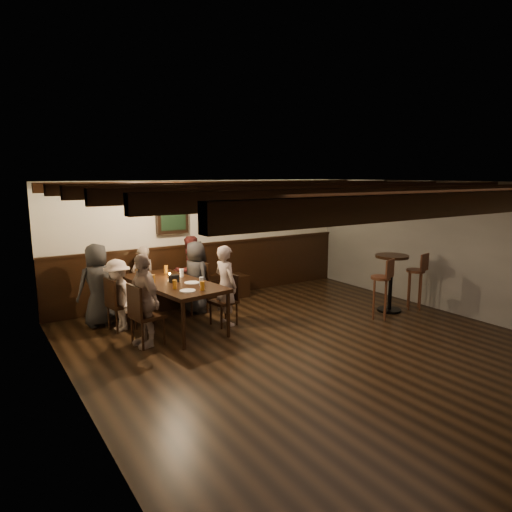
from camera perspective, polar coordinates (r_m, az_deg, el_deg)
room at (r=8.16m, az=-3.78°, el=-0.02°), size 7.00×7.00×7.00m
dining_table at (r=7.63m, az=-10.38°, el=-3.63°), size 1.20×2.18×0.78m
chair_left_near at (r=7.83m, az=-16.53°, el=-6.94°), size 0.45×0.45×0.87m
chair_left_far at (r=7.04m, az=-13.51°, el=-8.55°), size 0.48×0.48×0.94m
chair_right_near at (r=8.48m, az=-7.61°, el=-5.18°), size 0.47×0.47×0.93m
chair_right_far at (r=7.77m, az=-3.97°, el=-6.71°), size 0.44×0.44×0.85m
person_bench_left at (r=8.06m, az=-19.18°, el=-3.43°), size 0.73×0.53×1.40m
person_bench_centre at (r=8.56m, az=-13.91°, el=-2.91°), size 0.49×0.35×1.24m
person_bench_right at (r=8.85m, az=-8.28°, el=-1.89°), size 0.72×0.60×1.36m
person_left_near at (r=7.73m, az=-16.86°, el=-4.69°), size 0.53×0.81×1.18m
person_left_far at (r=6.91m, az=-13.87°, el=-5.38°), size 0.44×0.85×1.39m
person_right_near at (r=8.40m, az=-7.50°, el=-2.64°), size 0.50×0.70×1.33m
person_right_far at (r=7.68m, az=-3.82°, el=-3.68°), size 0.39×0.53×1.36m
pint_a at (r=8.08m, az=-14.63°, el=-2.06°), size 0.07×0.07×0.14m
pint_b at (r=8.28m, az=-11.18°, el=-1.63°), size 0.07×0.07×0.14m
pint_c at (r=7.55m, az=-12.76°, el=-2.83°), size 0.07×0.07×0.14m
pint_d at (r=7.92m, az=-9.26°, el=-2.10°), size 0.07×0.07×0.14m
pint_e at (r=7.12m, az=-10.11°, el=-3.52°), size 0.07×0.07×0.14m
pint_f at (r=7.25m, az=-6.85°, el=-3.18°), size 0.07×0.07×0.14m
pint_g at (r=6.97m, az=-6.73°, el=-3.73°), size 0.07×0.07×0.14m
plate_near at (r=6.96m, az=-8.55°, el=-4.32°), size 0.24×0.24×0.01m
plate_far at (r=7.46m, az=-8.04°, el=-3.33°), size 0.24×0.24×0.01m
condiment_caddy at (r=7.56m, az=-10.22°, el=-2.79°), size 0.15×0.10×0.12m
candle at (r=7.93m, az=-10.74°, el=-2.47°), size 0.05×0.05×0.05m
high_top_table at (r=8.75m, az=16.53°, el=-2.23°), size 0.60×0.60×1.06m
bar_stool_left at (r=8.32m, az=15.25°, el=-4.90°), size 0.36×0.38×1.08m
bar_stool_right at (r=9.10m, az=19.24°, el=-3.83°), size 0.35×0.37×1.08m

